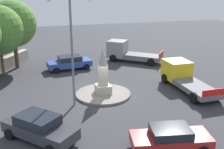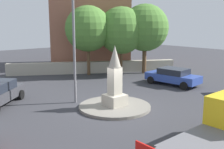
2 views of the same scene
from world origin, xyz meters
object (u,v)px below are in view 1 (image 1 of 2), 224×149
at_px(car_red_waiting, 170,138).
at_px(tree_near_wall, 13,24).
at_px(car_dark_grey_passing, 39,127).
at_px(monument, 103,75).
at_px(truck_grey_far_side, 127,52).
at_px(streetlamp, 72,40).
at_px(car_blue_parked_right, 69,62).
at_px(truck_yellow_parked_left, 183,76).

relative_size(car_red_waiting, tree_near_wall, 0.63).
height_order(car_dark_grey_passing, car_red_waiting, car_dark_grey_passing).
distance_m(monument, truck_grey_far_side, 10.57).
bearing_deg(car_red_waiting, streetlamp, 119.25).
relative_size(monument, car_dark_grey_passing, 0.82).
xyz_separation_m(car_blue_parked_right, truck_yellow_parked_left, (8.65, -7.95, 0.25)).
distance_m(car_dark_grey_passing, truck_grey_far_side, 17.88).
relative_size(monument, truck_grey_far_side, 0.61).
bearing_deg(streetlamp, car_dark_grey_passing, -122.25).
bearing_deg(tree_near_wall, car_red_waiting, -65.35).
distance_m(streetlamp, car_dark_grey_passing, 6.40).
relative_size(car_dark_grey_passing, truck_yellow_parked_left, 0.70).
height_order(monument, car_red_waiting, monument).
bearing_deg(truck_grey_far_side, car_dark_grey_passing, -125.44).
xyz_separation_m(streetlamp, car_dark_grey_passing, (-2.63, -4.17, -4.08)).
bearing_deg(car_blue_parked_right, car_dark_grey_passing, -105.02).
relative_size(streetlamp, car_red_waiting, 1.84).
bearing_deg(car_dark_grey_passing, monument, 46.41).
distance_m(monument, streetlamp, 4.26).
bearing_deg(car_dark_grey_passing, truck_grey_far_side, 54.56).
distance_m(car_red_waiting, truck_yellow_parked_left, 9.93).
xyz_separation_m(monument, truck_yellow_parked_left, (7.05, -0.17, -0.66)).
relative_size(streetlamp, car_blue_parked_right, 1.75).
xyz_separation_m(monument, truck_grey_far_side, (5.23, 9.17, -0.59)).
bearing_deg(truck_yellow_parked_left, tree_near_wall, 144.18).
bearing_deg(monument, car_blue_parked_right, 101.63).
distance_m(car_blue_parked_right, truck_yellow_parked_left, 11.75).
bearing_deg(monument, tree_near_wall, 124.85).
relative_size(car_blue_parked_right, truck_yellow_parked_left, 0.73).
height_order(monument, streetlamp, streetlamp).
xyz_separation_m(monument, tree_near_wall, (-6.89, 9.89, 2.99)).
distance_m(streetlamp, car_red_waiting, 9.22).
height_order(truck_yellow_parked_left, truck_grey_far_side, truck_grey_far_side).
distance_m(car_dark_grey_passing, truck_yellow_parked_left, 13.26).
xyz_separation_m(car_dark_grey_passing, car_red_waiting, (6.65, -3.01, -0.08)).
bearing_deg(car_dark_grey_passing, car_blue_parked_right, 74.98).
height_order(monument, car_blue_parked_right, monument).
bearing_deg(truck_yellow_parked_left, monument, 178.62).
height_order(car_dark_grey_passing, car_blue_parked_right, car_dark_grey_passing).
bearing_deg(truck_grey_far_side, streetlamp, -126.65).
height_order(car_red_waiting, truck_yellow_parked_left, truck_yellow_parked_left).
height_order(truck_grey_far_side, tree_near_wall, tree_near_wall).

